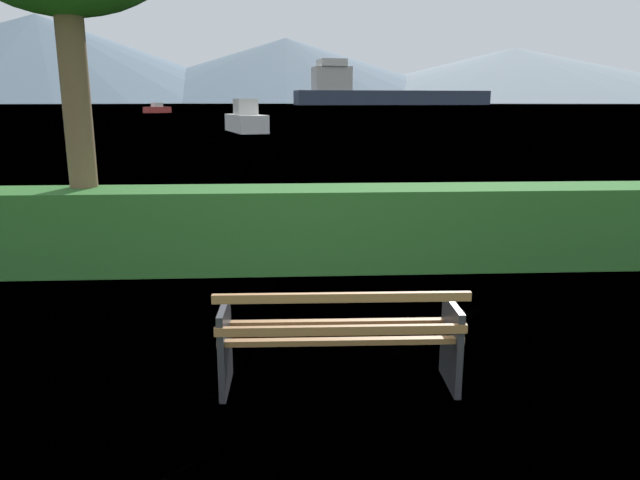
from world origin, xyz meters
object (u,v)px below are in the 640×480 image
park_bench (339,337)px  cargo_ship_large (378,93)px  tender_far (246,120)px  sailboat_mid (157,109)px

park_bench → cargo_ship_large: 270.11m
park_bench → tender_far: size_ratio=0.29×
park_bench → sailboat_mid: 105.73m
park_bench → sailboat_mid: size_ratio=0.39×
cargo_ship_large → tender_far: cargo_ship_large is taller
park_bench → tender_far: bearing=94.8°
cargo_ship_large → tender_far: 232.66m
cargo_ship_large → sailboat_mid: (-63.54, -163.73, -4.77)m
cargo_ship_large → tender_far: size_ratio=14.04×
sailboat_mid → tender_far: 67.59m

